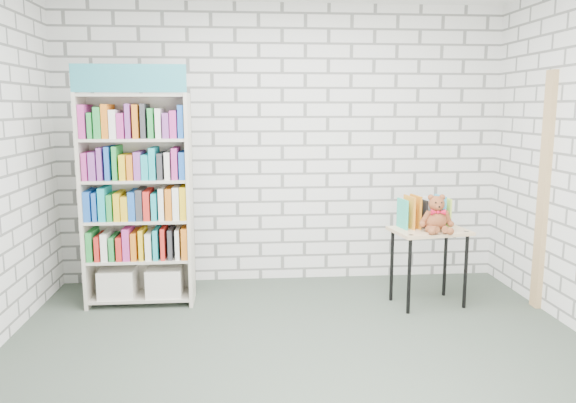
{
  "coord_description": "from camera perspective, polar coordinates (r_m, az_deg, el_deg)",
  "views": [
    {
      "loc": [
        -0.42,
        -3.71,
        1.78
      ],
      "look_at": [
        -0.03,
        0.95,
        1.0
      ],
      "focal_mm": 35.0,
      "sensor_mm": 36.0,
      "label": 1
    }
  ],
  "objects": [
    {
      "name": "teddy_bear",
      "position": [
        5.1,
        14.86,
        -1.52
      ],
      "size": [
        0.31,
        0.28,
        0.33
      ],
      "color": "brown",
      "rests_on": "display_table"
    },
    {
      "name": "display_table",
      "position": [
        5.23,
        14.15,
        -3.8
      ],
      "size": [
        0.72,
        0.56,
        0.7
      ],
      "color": "tan",
      "rests_on": "ground"
    },
    {
      "name": "door_trim",
      "position": [
        5.41,
        24.53,
        0.87
      ],
      "size": [
        0.05,
        0.12,
        2.1
      ],
      "primitive_type": "cube",
      "color": "tan",
      "rests_on": "ground"
    },
    {
      "name": "bookshelf",
      "position": [
        5.22,
        -14.99,
        0.3
      ],
      "size": [
        0.95,
        0.37,
        2.14
      ],
      "color": "beige",
      "rests_on": "ground"
    },
    {
      "name": "room_shell",
      "position": [
        3.74,
        1.71,
        9.53
      ],
      "size": [
        4.52,
        4.02,
        2.81
      ],
      "color": "silver",
      "rests_on": "ground"
    },
    {
      "name": "ground",
      "position": [
        4.14,
        1.58,
        -15.99
      ],
      "size": [
        4.5,
        4.5,
        0.0
      ],
      "primitive_type": "plane",
      "color": "#3C473C",
      "rests_on": "ground"
    },
    {
      "name": "table_books",
      "position": [
        5.27,
        13.71,
        -1.07
      ],
      "size": [
        0.48,
        0.28,
        0.27
      ],
      "color": "#28B194",
      "rests_on": "display_table"
    }
  ]
}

